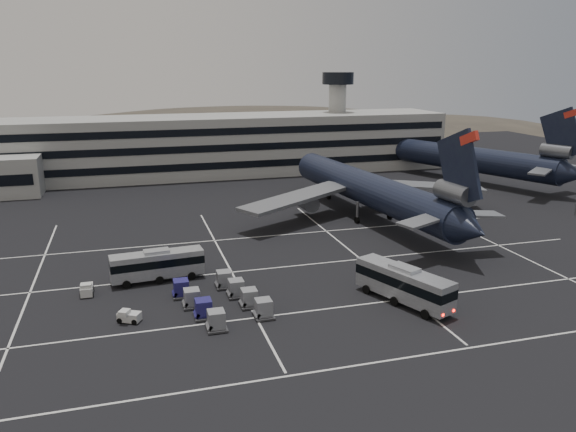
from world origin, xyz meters
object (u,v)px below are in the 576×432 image
object	(u,v)px
bus_far	(157,264)
tug_a	(87,289)
bus_near	(404,283)
uld_cluster	(221,298)
trijet_main	(370,189)

from	to	relation	value
bus_far	tug_a	bearing A→B (deg)	101.10
bus_near	uld_cluster	bearing A→B (deg)	145.02
bus_near	tug_a	size ratio (longest dim) A/B	5.07
trijet_main	bus_far	distance (m)	41.61
bus_near	bus_far	distance (m)	29.77
uld_cluster	bus_near	bearing A→B (deg)	-13.31
trijet_main	uld_cluster	distance (m)	42.38
trijet_main	tug_a	world-z (taller)	trijet_main
trijet_main	bus_near	distance (m)	35.42
bus_far	tug_a	distance (m)	8.71
bus_far	uld_cluster	distance (m)	11.68
bus_far	uld_cluster	xyz separation A→B (m)	(6.16, -9.85, -1.20)
tug_a	bus_near	bearing A→B (deg)	-19.63
uld_cluster	tug_a	bearing A→B (deg)	152.68
trijet_main	bus_far	bearing A→B (deg)	-158.65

